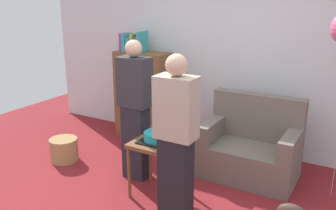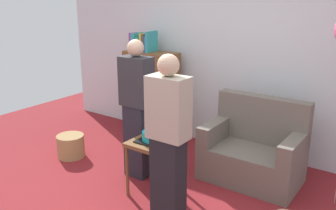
{
  "view_description": "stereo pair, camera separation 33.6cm",
  "coord_description": "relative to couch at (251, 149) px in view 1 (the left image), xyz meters",
  "views": [
    {
      "loc": [
        1.81,
        -2.68,
        2.11
      ],
      "look_at": [
        -0.1,
        0.63,
        0.95
      ],
      "focal_mm": 39.45,
      "sensor_mm": 36.0,
      "label": 1
    },
    {
      "loc": [
        2.09,
        -2.5,
        2.11
      ],
      "look_at": [
        -0.1,
        0.63,
        0.95
      ],
      "focal_mm": 39.45,
      "sensor_mm": 36.0,
      "label": 2
    }
  ],
  "objects": [
    {
      "name": "wall_back",
      "position": [
        -0.64,
        0.74,
        1.01
      ],
      "size": [
        6.0,
        0.1,
        2.7
      ],
      "primitive_type": "cube",
      "color": "silver",
      "rests_on": "ground_plane"
    },
    {
      "name": "couch",
      "position": [
        0.0,
        0.0,
        0.0
      ],
      "size": [
        1.1,
        0.7,
        0.96
      ],
      "color": "#6B6056",
      "rests_on": "ground_plane"
    },
    {
      "name": "bookshelf",
      "position": [
        -1.79,
        0.38,
        0.34
      ],
      "size": [
        0.8,
        0.36,
        1.59
      ],
      "color": "brown",
      "rests_on": "ground_plane"
    },
    {
      "name": "side_table",
      "position": [
        -0.74,
        -0.93,
        0.18
      ],
      "size": [
        0.48,
        0.48,
        0.61
      ],
      "color": "brown",
      "rests_on": "ground_plane"
    },
    {
      "name": "birthday_cake",
      "position": [
        -0.74,
        -0.93,
        0.32
      ],
      "size": [
        0.32,
        0.32,
        0.17
      ],
      "color": "black",
      "rests_on": "side_table"
    },
    {
      "name": "person_blowing_candles",
      "position": [
        -1.16,
        -0.71,
        0.49
      ],
      "size": [
        0.36,
        0.22,
        1.63
      ],
      "rotation": [
        0.0,
        0.0,
        -0.29
      ],
      "color": "#23232D",
      "rests_on": "ground_plane"
    },
    {
      "name": "person_holding_cake",
      "position": [
        -0.29,
        -1.32,
        0.49
      ],
      "size": [
        0.36,
        0.22,
        1.63
      ],
      "rotation": [
        0.0,
        0.0,
        2.8
      ],
      "color": "black",
      "rests_on": "ground_plane"
    },
    {
      "name": "wicker_basket",
      "position": [
        -2.23,
        -0.83,
        -0.19
      ],
      "size": [
        0.36,
        0.36,
        0.3
      ],
      "primitive_type": "cylinder",
      "color": "#A88451",
      "rests_on": "ground_plane"
    }
  ]
}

